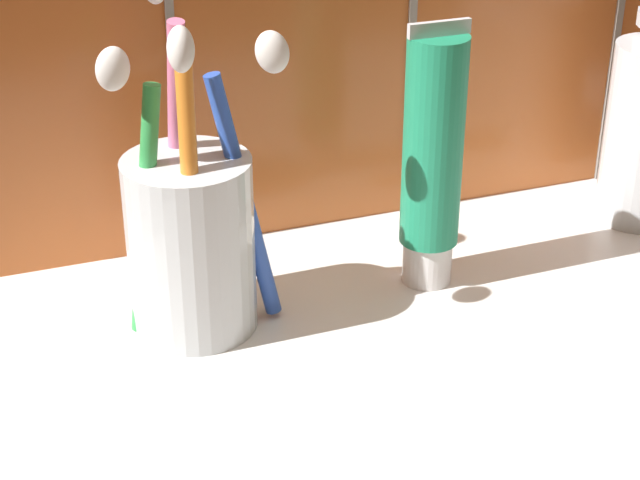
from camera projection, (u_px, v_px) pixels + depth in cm
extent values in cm
cube|color=white|center=(515.00, 370.00, 56.85)|extent=(60.37, 36.83, 2.00)
cylinder|color=silver|center=(191.00, 245.00, 56.86)|extent=(6.85, 6.85, 9.81)
cylinder|color=blue|center=(244.00, 199.00, 56.27)|extent=(3.80, 1.88, 14.01)
ellipsoid|color=white|center=(272.00, 52.00, 52.66)|extent=(2.37, 1.82, 2.49)
cylinder|color=pink|center=(177.00, 165.00, 57.02)|extent=(1.17, 4.10, 16.63)
cylinder|color=green|center=(146.00, 212.00, 55.12)|extent=(2.75, 1.27, 13.73)
ellipsoid|color=white|center=(113.00, 69.00, 51.01)|extent=(2.12, 1.56, 2.40)
cylinder|color=orange|center=(192.00, 208.00, 53.96)|extent=(1.56, 2.78, 15.15)
ellipsoid|color=white|center=(181.00, 49.00, 49.06)|extent=(1.76, 2.20, 2.38)
cylinder|color=white|center=(427.00, 260.00, 62.81)|extent=(2.90, 2.90, 2.68)
cylinder|color=#1E8C60|center=(433.00, 143.00, 59.35)|extent=(3.42, 3.42, 12.20)
cube|color=silver|center=(439.00, 28.00, 56.32)|extent=(3.59, 0.36, 0.80)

